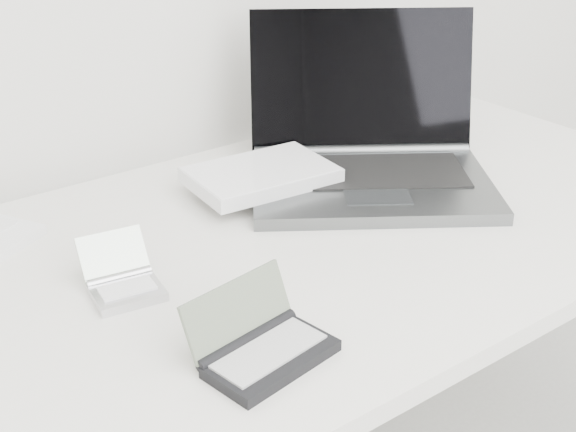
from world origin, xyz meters
TOP-DOWN VIEW (x-y plane):
  - desk at (0.00, 1.55)m, footprint 1.60×0.80m
  - laptop_large at (0.22, 1.66)m, footprint 0.60×0.55m
  - pda_silver at (-0.29, 1.55)m, footprint 0.11×0.13m
  - palmtop_charcoal at (-0.22, 1.31)m, footprint 0.18×0.14m

SIDE VIEW (x-z plane):
  - desk at x=0.00m, z-range 0.32..1.05m
  - pda_silver at x=-0.29m, z-range 0.71..0.78m
  - palmtop_charcoal at x=-0.22m, z-range 0.70..0.79m
  - laptop_large at x=0.22m, z-range 0.63..0.92m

